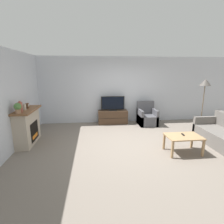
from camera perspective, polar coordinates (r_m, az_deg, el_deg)
The scene contains 14 objects.
ground_plane at distance 5.40m, azimuth 5.73°, elevation -9.98°, with size 24.00×24.00×0.00m, color slate.
wall_back at distance 7.33m, azimuth 2.11°, elevation 7.16°, with size 12.00×0.06×2.70m.
wall_left at distance 5.36m, azimuth -30.08°, elevation 3.15°, with size 0.06×12.00×2.70m.
fireplace at distance 5.74m, azimuth -25.89°, elevation -4.20°, with size 0.49×1.28×1.05m.
mantel_vase_left at distance 5.24m, azimuth -27.79°, elevation 1.47°, with size 0.12×0.12×0.31m.
mantel_vase_centre_left at distance 5.51m, azimuth -26.67°, elevation 1.50°, with size 0.08×0.08×0.19m.
mantel_clock at distance 5.72m, azimuth -25.90°, elevation 1.86°, with size 0.08×0.11×0.15m.
potted_plant at distance 5.09m, azimuth -28.44°, elevation 1.26°, with size 0.19×0.19×0.28m.
tv_stand at distance 7.21m, azimuth 0.26°, elevation -1.63°, with size 1.19×0.44×0.55m.
tv at distance 7.09m, azimuth 0.27°, elevation 2.65°, with size 0.95×0.18×0.59m.
armchair at distance 7.22m, azimuth 11.32°, elevation -1.71°, with size 0.70×0.76×0.92m.
coffee_table at distance 4.99m, azimuth 22.28°, elevation -7.92°, with size 0.89×0.60×0.47m.
remote at distance 5.03m, azimuth 22.16°, elevation -6.83°, with size 0.06×0.15×0.02m.
floor_lamp at distance 6.63m, azimuth 28.10°, elevation 7.60°, with size 0.36×0.36×1.87m.
Camera 1 is at (-1.08, -4.85, 2.12)m, focal length 28.00 mm.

